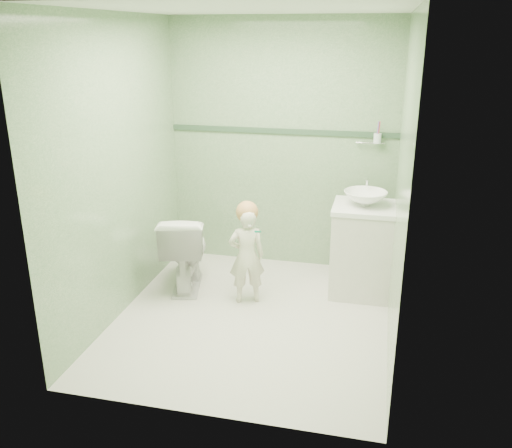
# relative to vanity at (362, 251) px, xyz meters

# --- Properties ---
(ground) EXTENTS (2.50, 2.50, 0.00)m
(ground) POSITION_rel_vanity_xyz_m (-0.84, -0.70, -0.40)
(ground) COLOR silver
(ground) RESTS_ON ground
(room_shell) EXTENTS (2.50, 2.54, 2.40)m
(room_shell) POSITION_rel_vanity_xyz_m (-0.84, -0.70, 0.80)
(room_shell) COLOR gray
(room_shell) RESTS_ON ground
(trim_stripe) EXTENTS (2.20, 0.02, 0.05)m
(trim_stripe) POSITION_rel_vanity_xyz_m (-0.84, 0.54, 0.95)
(trim_stripe) COLOR #304B35
(trim_stripe) RESTS_ON room_shell
(vanity) EXTENTS (0.52, 0.50, 0.80)m
(vanity) POSITION_rel_vanity_xyz_m (0.00, 0.00, 0.00)
(vanity) COLOR beige
(vanity) RESTS_ON ground
(counter) EXTENTS (0.54, 0.52, 0.04)m
(counter) POSITION_rel_vanity_xyz_m (0.00, 0.00, 0.41)
(counter) COLOR white
(counter) RESTS_ON vanity
(basin) EXTENTS (0.37, 0.37, 0.13)m
(basin) POSITION_rel_vanity_xyz_m (0.00, 0.00, 0.49)
(basin) COLOR white
(basin) RESTS_ON counter
(faucet) EXTENTS (0.03, 0.13, 0.18)m
(faucet) POSITION_rel_vanity_xyz_m (0.00, 0.19, 0.57)
(faucet) COLOR silver
(faucet) RESTS_ON counter
(cup_holder) EXTENTS (0.26, 0.07, 0.21)m
(cup_holder) POSITION_rel_vanity_xyz_m (0.05, 0.48, 0.93)
(cup_holder) COLOR silver
(cup_holder) RESTS_ON room_shell
(toilet) EXTENTS (0.55, 0.78, 0.72)m
(toilet) POSITION_rel_vanity_xyz_m (-1.58, -0.24, -0.04)
(toilet) COLOR white
(toilet) RESTS_ON ground
(toddler) EXTENTS (0.36, 0.30, 0.85)m
(toddler) POSITION_rel_vanity_xyz_m (-0.96, -0.40, 0.03)
(toddler) COLOR #EEE4CE
(toddler) RESTS_ON ground
(hair_cap) EXTENTS (0.19, 0.19, 0.19)m
(hair_cap) POSITION_rel_vanity_xyz_m (-0.96, -0.37, 0.42)
(hair_cap) COLOR tan
(hair_cap) RESTS_ON toddler
(teal_toothbrush) EXTENTS (0.10, 0.14, 0.08)m
(teal_toothbrush) POSITION_rel_vanity_xyz_m (-0.84, -0.49, 0.30)
(teal_toothbrush) COLOR #027F5F
(teal_toothbrush) RESTS_ON toddler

